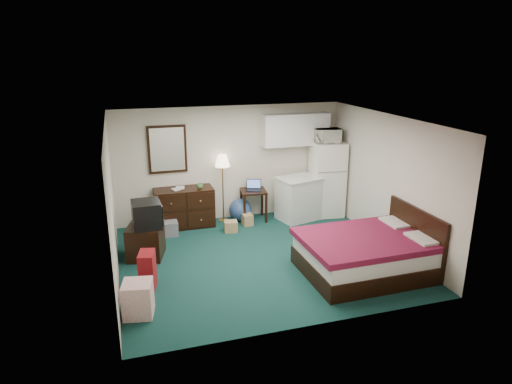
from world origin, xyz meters
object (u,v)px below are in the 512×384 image
object	(u,v)px
dresser	(184,208)
tv_stand	(146,241)
desk	(253,205)
suitcase	(147,270)
floor_lamp	(223,188)
fridge	(327,179)
bed	(364,255)
kitchen_counter	(298,199)

from	to	relation	value
dresser	tv_stand	xyz separation A→B (m)	(-0.90, -1.31, -0.12)
desk	suitcase	bearing A→B (deg)	-128.50
dresser	floor_lamp	size ratio (longest dim) A/B	0.82
fridge	suitcase	bearing A→B (deg)	-144.15
desk	tv_stand	xyz separation A→B (m)	(-2.43, -1.26, -0.04)
bed	tv_stand	bearing A→B (deg)	152.71
fridge	dresser	bearing A→B (deg)	-176.44
dresser	suitcase	xyz separation A→B (m)	(-0.96, -2.50, -0.12)
bed	desk	bearing A→B (deg)	108.43
dresser	desk	bearing A→B (deg)	-1.95
kitchen_counter	suitcase	xyz separation A→B (m)	(-3.45, -2.21, -0.16)
tv_stand	dresser	bearing A→B (deg)	70.52
kitchen_counter	suitcase	bearing A→B (deg)	-161.45
tv_stand	floor_lamp	bearing A→B (deg)	53.08
fridge	bed	distance (m)	2.98
fridge	bed	size ratio (longest dim) A/B	0.83
kitchen_counter	fridge	distance (m)	0.83
kitchen_counter	bed	xyz separation A→B (m)	(0.08, -2.74, -0.14)
tv_stand	desk	bearing A→B (deg)	42.57
fridge	tv_stand	distance (m)	4.31
desk	bed	world-z (taller)	desk
dresser	fridge	bearing A→B (deg)	-3.29
dresser	desk	xyz separation A→B (m)	(1.52, -0.05, -0.08)
floor_lamp	desk	size ratio (longest dim) A/B	2.19
fridge	tv_stand	bearing A→B (deg)	-157.86
dresser	floor_lamp	distance (m)	0.93
desk	suitcase	distance (m)	3.49
desk	fridge	xyz separation A→B (m)	(1.70, -0.13, 0.50)
desk	kitchen_counter	size ratio (longest dim) A/B	0.74
dresser	kitchen_counter	world-z (taller)	kitchen_counter
fridge	suitcase	xyz separation A→B (m)	(-4.18, -2.32, -0.54)
kitchen_counter	tv_stand	size ratio (longest dim) A/B	1.41
fridge	bed	bearing A→B (deg)	-96.02
kitchen_counter	suitcase	world-z (taller)	kitchen_counter
floor_lamp	tv_stand	size ratio (longest dim) A/B	2.27
kitchen_counter	fridge	xyz separation A→B (m)	(0.73, 0.11, 0.38)
dresser	suitcase	size ratio (longest dim) A/B	2.03
kitchen_counter	bed	world-z (taller)	kitchen_counter
kitchen_counter	floor_lamp	bearing A→B (deg)	153.18
bed	fridge	bearing A→B (deg)	76.34
suitcase	desk	bearing A→B (deg)	57.36
floor_lamp	fridge	bearing A→B (deg)	-6.10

